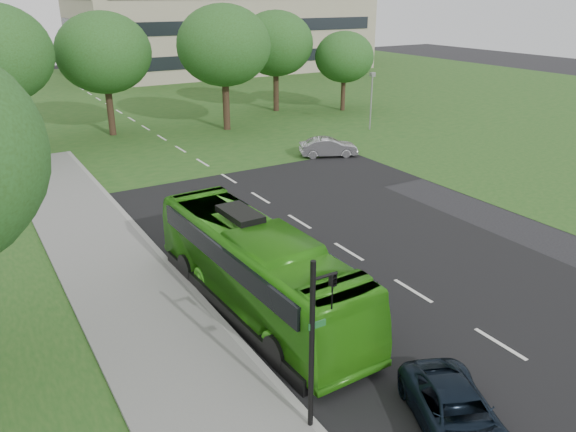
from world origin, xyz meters
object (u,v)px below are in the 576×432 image
object	(u,v)px
sedan	(328,147)
traffic_light	(317,334)
camera_pole	(372,93)
tree_park_c	(224,46)
tree_park_e	(344,57)
bus	(257,267)
suv	(457,414)
tree_park_d	(276,44)
tree_park_b	(104,53)

from	to	relation	value
sedan	traffic_light	xyz separation A→B (m)	(-15.05, -21.05, 2.16)
sedan	camera_pole	bearing A→B (deg)	-33.66
traffic_light	camera_pole	bearing A→B (deg)	45.02
tree_park_c	tree_park_e	size ratio (longest dim) A/B	1.34
tree_park_e	traffic_light	bearing A→B (deg)	-127.13
bus	suv	xyz separation A→B (m)	(1.37, -8.05, -0.96)
tree_park_e	suv	xyz separation A→B (m)	(-22.62, -35.73, -4.35)
tree_park_d	suv	world-z (taller)	tree_park_d
tree_park_c	tree_park_e	bearing A→B (deg)	7.41
suv	tree_park_d	bearing A→B (deg)	89.13
bus	traffic_light	bearing A→B (deg)	-106.27
sedan	camera_pole	xyz separation A→B (m)	(7.59, 4.95, 2.31)
tree_park_d	tree_park_e	xyz separation A→B (m)	(5.53, -3.09, -1.21)
traffic_light	camera_pole	xyz separation A→B (m)	(22.64, 26.00, 0.15)
tree_park_d	sedan	xyz separation A→B (m)	(-4.97, -15.77, -5.49)
sedan	bus	bearing A→B (deg)	161.22
tree_park_b	tree_park_d	size ratio (longest dim) A/B	1.02
tree_park_e	sedan	bearing A→B (deg)	-129.60
tree_park_c	suv	xyz separation A→B (m)	(-9.71, -34.05, -6.03)
tree_park_e	camera_pole	size ratio (longest dim) A/B	1.58
tree_park_e	tree_park_c	bearing A→B (deg)	-172.59
tree_park_c	traffic_light	xyz separation A→B (m)	(-12.63, -32.05, -3.80)
suv	tree_park_e	bearing A→B (deg)	80.56
sedan	camera_pole	size ratio (longest dim) A/B	0.85
tree_park_c	bus	xyz separation A→B (m)	(-11.08, -26.01, -5.07)
suv	traffic_light	xyz separation A→B (m)	(-2.92, 2.00, 2.23)
bus	camera_pole	world-z (taller)	camera_pole
tree_park_d	sedan	distance (m)	17.42
tree_park_d	camera_pole	xyz separation A→B (m)	(2.62, -10.82, -3.18)
tree_park_d	bus	distance (m)	36.18
tree_park_e	sedan	world-z (taller)	tree_park_e
tree_park_b	sedan	size ratio (longest dim) A/B	2.38
tree_park_c	suv	distance (m)	35.92
traffic_light	camera_pole	distance (m)	34.47
tree_park_b	tree_park_d	xyz separation A→B (m)	(15.92, 1.89, -0.11)
tree_park_e	suv	distance (m)	42.51
tree_park_b	camera_pole	distance (m)	20.84
tree_park_b	traffic_light	xyz separation A→B (m)	(-4.10, -34.93, -3.44)
suv	tree_park_c	bearing A→B (deg)	96.99
suv	bus	bearing A→B (deg)	122.59
tree_park_c	traffic_light	distance (m)	34.66
tree_park_d	tree_park_c	bearing A→B (deg)	-147.17
tree_park_c	camera_pole	bearing A→B (deg)	-31.18
tree_park_b	tree_park_c	xyz separation A→B (m)	(8.54, -2.88, 0.36)
tree_park_c	traffic_light	size ratio (longest dim) A/B	2.04
camera_pole	traffic_light	bearing A→B (deg)	-148.72
bus	suv	bearing A→B (deg)	-82.20
traffic_light	tree_park_e	bearing A→B (deg)	48.93
tree_park_d	tree_park_b	bearing A→B (deg)	-173.24
tree_park_c	suv	bearing A→B (deg)	-105.91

